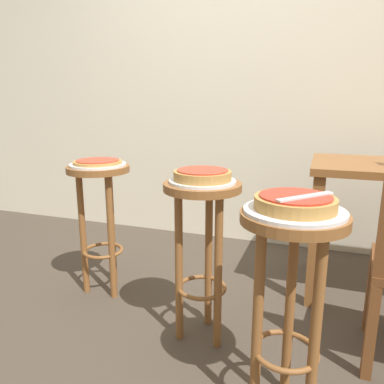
{
  "coord_description": "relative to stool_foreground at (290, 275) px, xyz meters",
  "views": [
    {
      "loc": [
        0.59,
        -1.25,
        1.1
      ],
      "look_at": [
        0.01,
        0.38,
        0.68
      ],
      "focal_mm": 34.79,
      "sensor_mm": 36.0,
      "label": 1
    }
  ],
  "objects": [
    {
      "name": "ground_plane",
      "position": [
        -0.52,
        0.07,
        -0.54
      ],
      "size": [
        6.0,
        6.0,
        0.0
      ],
      "primitive_type": "plane",
      "color": "#42382D"
    },
    {
      "name": "back_wall",
      "position": [
        -0.52,
        1.72,
        0.96
      ],
      "size": [
        6.0,
        0.1,
        3.0
      ],
      "primitive_type": "cube",
      "color": "beige",
      "rests_on": "ground_plane"
    },
    {
      "name": "stool_foreground",
      "position": [
        0.0,
        0.0,
        0.0
      ],
      "size": [
        0.35,
        0.35,
        0.75
      ],
      "color": "brown",
      "rests_on": "ground_plane"
    },
    {
      "name": "serving_plate_foreground",
      "position": [
        0.0,
        0.0,
        0.22
      ],
      "size": [
        0.32,
        0.32,
        0.01
      ],
      "primitive_type": "cylinder",
      "color": "silver",
      "rests_on": "stool_foreground"
    },
    {
      "name": "pizza_foreground",
      "position": [
        0.0,
        0.0,
        0.25
      ],
      "size": [
        0.26,
        0.26,
        0.05
      ],
      "color": "#B78442",
      "rests_on": "serving_plate_foreground"
    },
    {
      "name": "stool_middle",
      "position": [
        -0.42,
        0.34,
        0.0
      ],
      "size": [
        0.35,
        0.35,
        0.75
      ],
      "color": "brown",
      "rests_on": "ground_plane"
    },
    {
      "name": "serving_plate_middle",
      "position": [
        -0.42,
        0.34,
        0.22
      ],
      "size": [
        0.29,
        0.29,
        0.01
      ],
      "primitive_type": "cylinder",
      "color": "silver",
      "rests_on": "stool_middle"
    },
    {
      "name": "pizza_middle",
      "position": [
        -0.42,
        0.34,
        0.25
      ],
      "size": [
        0.25,
        0.25,
        0.05
      ],
      "color": "#B78442",
      "rests_on": "serving_plate_middle"
    },
    {
      "name": "stool_leftside",
      "position": [
        -1.1,
        0.57,
        0.0
      ],
      "size": [
        0.35,
        0.35,
        0.75
      ],
      "color": "brown",
      "rests_on": "ground_plane"
    },
    {
      "name": "serving_plate_leftside",
      "position": [
        -1.1,
        0.57,
        0.22
      ],
      "size": [
        0.31,
        0.31,
        0.01
      ],
      "primitive_type": "cylinder",
      "color": "silver",
      "rests_on": "stool_leftside"
    },
    {
      "name": "pizza_leftside",
      "position": [
        -1.1,
        0.57,
        0.24
      ],
      "size": [
        0.27,
        0.27,
        0.02
      ],
      "color": "#B78442",
      "rests_on": "serving_plate_leftside"
    },
    {
      "name": "pizza_server_knife",
      "position": [
        0.03,
        -0.02,
        0.27
      ],
      "size": [
        0.16,
        0.18,
        0.01
      ],
      "primitive_type": "cube",
      "rotation": [
        0.0,
        0.0,
        0.84
      ],
      "color": "silver",
      "rests_on": "pizza_foreground"
    }
  ]
}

